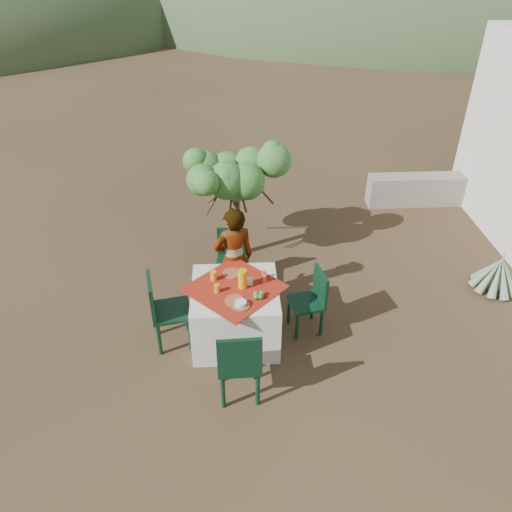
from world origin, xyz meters
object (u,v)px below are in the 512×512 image
at_px(juice_pitcher, 243,279).
at_px(table, 235,313).
at_px(person, 234,259).
at_px(chair_near, 239,363).
at_px(chair_far, 231,256).
at_px(agave, 498,274).
at_px(chair_left, 164,308).
at_px(chair_right, 312,298).
at_px(shrub_tree, 239,179).

bearing_deg(juice_pitcher, table, -175.84).
relative_size(person, juice_pitcher, 6.17).
xyz_separation_m(chair_near, person, (-0.03, 1.61, 0.19)).
distance_m(chair_far, agave, 3.71).
relative_size(chair_left, person, 0.67).
xyz_separation_m(chair_right, juice_pitcher, (-0.85, -0.10, 0.41)).
bearing_deg(shrub_tree, chair_far, -99.92).
bearing_deg(shrub_tree, chair_right, -64.81).
distance_m(chair_far, shrub_tree, 1.13).
bearing_deg(table, chair_near, -88.42).
bearing_deg(table, chair_left, -175.52).
relative_size(agave, juice_pitcher, 3.08).
bearing_deg(chair_left, table, -96.40).
relative_size(chair_far, chair_near, 0.88).
xyz_separation_m(table, chair_right, (0.94, 0.11, 0.10)).
bearing_deg(chair_left, chair_right, -95.36).
bearing_deg(agave, juice_pitcher, -167.62).
bearing_deg(juice_pitcher, chair_right, 6.72).
bearing_deg(chair_right, chair_left, -96.63).
distance_m(person, juice_pitcher, 0.65).
xyz_separation_m(chair_left, shrub_tree, (0.95, 1.95, 0.72)).
height_order(chair_far, agave, chair_far).
height_order(chair_right, person, person).
bearing_deg(person, chair_near, 73.43).
distance_m(chair_near, chair_right, 1.42).
bearing_deg(agave, person, -177.55).
distance_m(table, agave, 3.74).
relative_size(chair_near, agave, 1.34).
bearing_deg(person, chair_far, -102.82).
bearing_deg(agave, chair_left, -169.24).
height_order(chair_far, chair_right, chair_far).
height_order(person, juice_pitcher, person).
height_order(chair_right, agave, chair_right).
relative_size(person, shrub_tree, 0.92).
relative_size(table, chair_near, 1.33).
relative_size(chair_left, shrub_tree, 0.61).
distance_m(agave, juice_pitcher, 3.70).
xyz_separation_m(chair_left, chair_right, (1.78, 0.17, -0.07)).
relative_size(table, chair_far, 1.51).
height_order(shrub_tree, juice_pitcher, shrub_tree).
bearing_deg(table, person, 90.00).
distance_m(person, shrub_tree, 1.36).
xyz_separation_m(shrub_tree, juice_pitcher, (-0.01, -1.88, -0.38)).
xyz_separation_m(person, agave, (3.65, 0.16, -0.49)).
relative_size(chair_near, chair_left, 1.00).
height_order(chair_left, agave, chair_left).
relative_size(shrub_tree, juice_pitcher, 6.72).
bearing_deg(juice_pitcher, shrub_tree, 89.70).
bearing_deg(chair_right, chair_near, -52.10).
height_order(agave, juice_pitcher, juice_pitcher).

